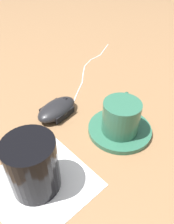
{
  "coord_description": "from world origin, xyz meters",
  "views": [
    {
      "loc": [
        -0.22,
        0.2,
        0.33
      ],
      "look_at": [
        -0.04,
        -0.12,
        0.03
      ],
      "focal_mm": 35.0,
      "sensor_mm": 36.0,
      "label": 1
    }
  ],
  "objects_px": {
    "computer_mouse": "(57,109)",
    "drinking_glass": "(33,165)",
    "saucer": "(120,129)",
    "coffee_cup": "(121,116)"
  },
  "relations": [
    {
      "from": "coffee_cup",
      "to": "computer_mouse",
      "type": "xyz_separation_m",
      "value": [
        0.15,
        0.02,
        -0.03
      ]
    },
    {
      "from": "coffee_cup",
      "to": "drinking_glass",
      "type": "bearing_deg",
      "value": 69.52
    },
    {
      "from": "saucer",
      "to": "computer_mouse",
      "type": "xyz_separation_m",
      "value": [
        0.15,
        0.02,
        0.01
      ]
    },
    {
      "from": "saucer",
      "to": "drinking_glass",
      "type": "distance_m",
      "value": 0.21
    },
    {
      "from": "coffee_cup",
      "to": "computer_mouse",
      "type": "relative_size",
      "value": 0.94
    },
    {
      "from": "saucer",
      "to": "drinking_glass",
      "type": "xyz_separation_m",
      "value": [
        0.07,
        0.19,
        0.05
      ]
    },
    {
      "from": "computer_mouse",
      "to": "drinking_glass",
      "type": "bearing_deg",
      "value": 115.64
    },
    {
      "from": "saucer",
      "to": "computer_mouse",
      "type": "distance_m",
      "value": 0.15
    },
    {
      "from": "drinking_glass",
      "to": "computer_mouse",
      "type": "bearing_deg",
      "value": -64.36
    },
    {
      "from": "coffee_cup",
      "to": "drinking_glass",
      "type": "xyz_separation_m",
      "value": [
        0.07,
        0.18,
        0.01
      ]
    }
  ]
}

